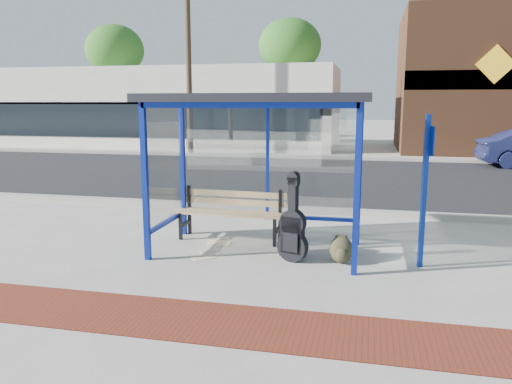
% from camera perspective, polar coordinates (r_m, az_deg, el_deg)
% --- Properties ---
extents(ground, '(120.00, 120.00, 0.00)m').
position_cam_1_polar(ground, '(7.85, 0.20, -6.80)').
color(ground, '#B2ADA0').
rests_on(ground, ground).
extents(brick_paver_strip, '(60.00, 1.00, 0.01)m').
position_cam_1_polar(brick_paver_strip, '(5.50, -5.88, -14.49)').
color(brick_paver_strip, maroon).
rests_on(brick_paver_strip, ground).
extents(curb_near, '(60.00, 0.25, 0.12)m').
position_cam_1_polar(curb_near, '(10.59, 3.61, -1.99)').
color(curb_near, gray).
rests_on(curb_near, ground).
extents(street_asphalt, '(60.00, 10.00, 0.00)m').
position_cam_1_polar(street_asphalt, '(15.58, 6.60, 1.69)').
color(street_asphalt, black).
rests_on(street_asphalt, ground).
extents(curb_far, '(60.00, 0.25, 0.12)m').
position_cam_1_polar(curb_far, '(20.61, 8.14, 3.90)').
color(curb_far, gray).
rests_on(curb_far, ground).
extents(far_sidewalk, '(60.00, 4.00, 0.01)m').
position_cam_1_polar(far_sidewalk, '(22.50, 8.54, 4.28)').
color(far_sidewalk, '#B2ADA0').
rests_on(far_sidewalk, ground).
extents(bus_shelter, '(3.30, 1.80, 2.42)m').
position_cam_1_polar(bus_shelter, '(7.58, 0.33, 8.50)').
color(bus_shelter, navy).
rests_on(bus_shelter, ground).
extents(storefront_white, '(18.00, 6.04, 4.00)m').
position_cam_1_polar(storefront_white, '(27.45, -10.19, 9.46)').
color(storefront_white, silver).
rests_on(storefront_white, ground).
extents(storefront_brown, '(10.00, 7.08, 6.40)m').
position_cam_1_polar(storefront_brown, '(26.61, 27.12, 11.08)').
color(storefront_brown, '#59331E').
rests_on(storefront_brown, ground).
extents(tree_left, '(3.60, 3.60, 7.03)m').
position_cam_1_polar(tree_left, '(33.38, -15.83, 15.29)').
color(tree_left, '#4C3826').
rests_on(tree_left, ground).
extents(tree_mid, '(3.60, 3.60, 7.03)m').
position_cam_1_polar(tree_mid, '(29.85, 3.90, 16.28)').
color(tree_mid, '#4C3826').
rests_on(tree_mid, ground).
extents(utility_pole_west, '(1.60, 0.24, 8.00)m').
position_cam_1_polar(utility_pole_west, '(22.16, -7.71, 14.83)').
color(utility_pole_west, '#4C3826').
rests_on(utility_pole_west, ground).
extents(bench, '(1.86, 0.53, 0.87)m').
position_cam_1_polar(bench, '(8.44, -2.86, -2.14)').
color(bench, black).
rests_on(bench, ground).
extents(guitar_bag, '(0.47, 0.27, 1.25)m').
position_cam_1_polar(guitar_bag, '(7.27, 4.23, -4.47)').
color(guitar_bag, black).
rests_on(guitar_bag, ground).
extents(suitcase, '(0.36, 0.25, 0.60)m').
position_cam_1_polar(suitcase, '(7.60, 4.14, -5.22)').
color(suitcase, black).
rests_on(suitcase, ground).
extents(backpack, '(0.37, 0.34, 0.40)m').
position_cam_1_polar(backpack, '(7.35, 9.72, -6.58)').
color(backpack, '#312F1B').
rests_on(backpack, ground).
extents(sign_post, '(0.12, 0.26, 2.14)m').
position_cam_1_polar(sign_post, '(7.25, 18.76, 0.98)').
color(sign_post, navy).
rests_on(sign_post, ground).
extents(newspaper_a, '(0.43, 0.36, 0.01)m').
position_cam_1_polar(newspaper_a, '(8.33, -4.25, -5.80)').
color(newspaper_a, white).
rests_on(newspaper_a, ground).
extents(newspaper_b, '(0.44, 0.43, 0.01)m').
position_cam_1_polar(newspaper_b, '(7.60, -6.09, -7.42)').
color(newspaper_b, white).
rests_on(newspaper_b, ground).
extents(newspaper_c, '(0.41, 0.44, 0.01)m').
position_cam_1_polar(newspaper_c, '(7.76, -5.21, -7.02)').
color(newspaper_c, white).
rests_on(newspaper_c, ground).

